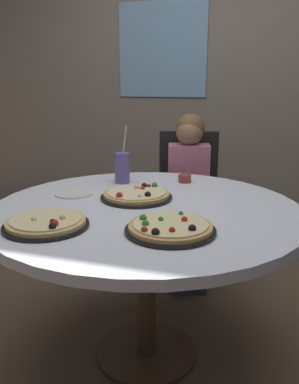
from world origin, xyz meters
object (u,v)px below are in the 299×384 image
Objects in this scene: pizza_pepperoni at (46,223)px; soda_cup at (122,168)px; dining_table at (146,224)px; pizza_cheese at (170,228)px; diner_child at (188,209)px; sauce_bowl at (185,179)px; plate_small at (74,193)px; pizza_veggie at (137,195)px; chair_wooden at (188,195)px.

soda_cup is at bearing 88.15° from pizza_pepperoni.
dining_table is 4.41× the size of soda_cup.
pizza_cheese is at bearing 11.06° from pizza_pepperoni.
diner_child reaches higher than sauce_bowl.
pizza_pepperoni is 0.45m from plate_small.
sauce_bowl is (0.32, 0.11, -0.06)m from soda_cup.
plate_small is at bearing 148.58° from pizza_cheese.
sauce_bowl is at bearing 68.81° from pizza_veggie.
pizza_pepperoni is 1.77× the size of plate_small.
pizza_pepperoni is at bearing -75.22° from plate_small.
diner_child is at bearing 98.42° from pizza_cheese.
pizza_cheese is 4.73× the size of sauce_bowl.
soda_cup is (-0.23, -0.63, 0.30)m from chair_wooden.
soda_cup is at bearing 123.95° from pizza_cheese.
dining_table is 0.49m from sauce_bowl.
dining_table is at bearing 53.02° from pizza_pepperoni.
dining_table is 1.01m from chair_wooden.
chair_wooden is at bearing 70.14° from soda_cup.
sauce_bowl is (0.07, 0.47, 0.10)m from dining_table.
soda_cup reaches higher than pizza_cheese.
pizza_veggie is at bearing -97.52° from diner_child.
pizza_cheese is (0.16, -1.09, 0.28)m from diner_child.
soda_cup is at bearing 124.58° from dining_table.
plate_small is at bearing -175.19° from pizza_veggie.
dining_table is 0.47m from soda_cup.
pizza_veggie is 0.32m from soda_cup.
pizza_pepperoni is at bearing -91.85° from soda_cup.
diner_child is 3.52× the size of soda_cup.
plate_small is (-0.11, 0.43, -0.01)m from pizza_pepperoni.
pizza_pepperoni is 0.90m from sauce_bowl.
chair_wooden is at bearing 102.16° from diner_child.
chair_wooden reaches higher than plate_small.
pizza_veggie is 1.00× the size of pizza_cheese.
dining_table is 1.25× the size of diner_child.
soda_cup is 1.71× the size of plate_small.
diner_child is (0.04, -0.18, -0.05)m from chair_wooden.
pizza_cheese is at bearing -31.42° from plate_small.
pizza_veggie is 1.85× the size of plate_small.
soda_cup reaches higher than dining_table.
diner_child is 15.46× the size of sauce_bowl.
diner_child reaches higher than pizza_veggie.
pizza_veggie and pizza_pepperoni have the same top height.
diner_child is at bearing 88.78° from dining_table.
chair_wooden is 1.02m from plate_small.
soda_cup reaches higher than plate_small.
dining_table is at bearing -98.09° from sauce_bowl.
pizza_veggie reaches higher than sauce_bowl.
pizza_cheese reaches higher than dining_table.
diner_child is at bearing 98.12° from sauce_bowl.
chair_wooden is 1.40m from pizza_pepperoni.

